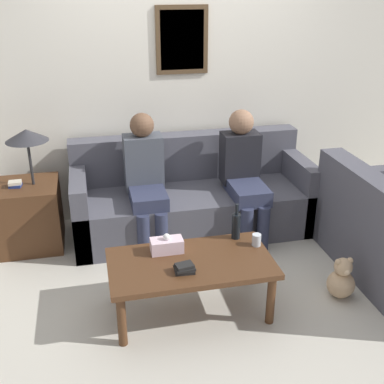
% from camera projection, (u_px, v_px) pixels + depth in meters
% --- Properties ---
extents(ground_plane, '(16.00, 16.00, 0.00)m').
position_uv_depth(ground_plane, '(204.00, 253.00, 4.23)').
color(ground_plane, beige).
extents(wall_back, '(9.00, 0.08, 2.60)m').
position_uv_depth(wall_back, '(181.00, 83.00, 4.54)').
color(wall_back, silver).
rests_on(wall_back, ground_plane).
extents(couch_main, '(2.20, 0.84, 0.86)m').
position_uv_depth(couch_main, '(192.00, 199.00, 4.55)').
color(couch_main, '#4C4C56').
rests_on(couch_main, ground_plane).
extents(coffee_table, '(1.14, 0.61, 0.42)m').
position_uv_depth(coffee_table, '(191.00, 267.00, 3.35)').
color(coffee_table, '#4C2D19').
rests_on(coffee_table, ground_plane).
extents(side_table_with_lamp, '(0.53, 0.53, 1.08)m').
position_uv_depth(side_table_with_lamp, '(30.00, 210.00, 4.23)').
color(side_table_with_lamp, '#4C2D19').
rests_on(side_table_with_lamp, ground_plane).
extents(wine_bottle, '(0.07, 0.07, 0.28)m').
position_uv_depth(wine_bottle, '(236.00, 225.00, 3.58)').
color(wine_bottle, black).
rests_on(wine_bottle, coffee_table).
extents(drinking_glass, '(0.07, 0.07, 0.09)m').
position_uv_depth(drinking_glass, '(256.00, 240.00, 3.51)').
color(drinking_glass, silver).
rests_on(drinking_glass, coffee_table).
extents(book_stack, '(0.14, 0.11, 0.06)m').
position_uv_depth(book_stack, '(185.00, 268.00, 3.20)').
color(book_stack, black).
rests_on(book_stack, coffee_table).
extents(tissue_box, '(0.23, 0.12, 0.15)m').
position_uv_depth(tissue_box, '(167.00, 245.00, 3.42)').
color(tissue_box, silver).
rests_on(tissue_box, coffee_table).
extents(person_left, '(0.34, 0.62, 1.16)m').
position_uv_depth(person_left, '(146.00, 176.00, 4.21)').
color(person_left, '#2D334C').
rests_on(person_left, ground_plane).
extents(person_right, '(0.34, 0.66, 1.15)m').
position_uv_depth(person_right, '(244.00, 170.00, 4.34)').
color(person_right, '#2D334C').
rests_on(person_right, ground_plane).
extents(teddy_bear, '(0.21, 0.21, 0.33)m').
position_uv_depth(teddy_bear, '(341.00, 280.00, 3.61)').
color(teddy_bear, tan).
rests_on(teddy_bear, ground_plane).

